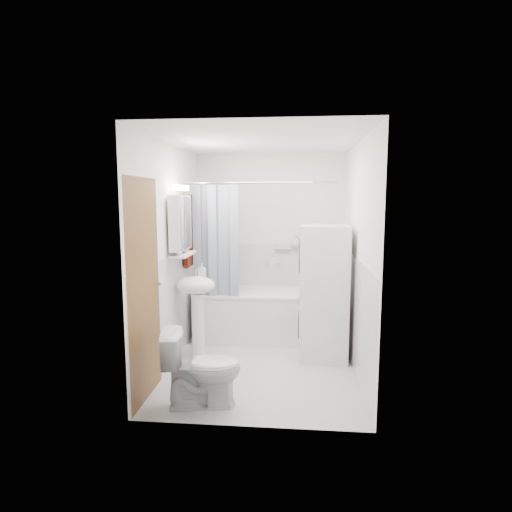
# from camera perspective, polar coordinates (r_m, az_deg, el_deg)

# --- Properties ---
(floor) EXTENTS (2.60, 2.60, 0.00)m
(floor) POSITION_cam_1_polar(r_m,az_deg,el_deg) (4.86, 0.78, -14.25)
(floor) COLOR silver
(floor) RESTS_ON ground
(room_walls) EXTENTS (2.60, 2.60, 2.60)m
(room_walls) POSITION_cam_1_polar(r_m,az_deg,el_deg) (4.52, 0.81, 3.51)
(room_walls) COLOR white
(room_walls) RESTS_ON ground
(wainscot) EXTENTS (1.98, 2.58, 2.58)m
(wainscot) POSITION_cam_1_polar(r_m,az_deg,el_deg) (4.95, 1.06, -6.53)
(wainscot) COLOR white
(wainscot) RESTS_ON ground
(door) EXTENTS (0.05, 2.00, 2.00)m
(door) POSITION_cam_1_polar(r_m,az_deg,el_deg) (4.23, -12.76, -3.62)
(door) COLOR brown
(door) RESTS_ON ground
(bathtub) EXTENTS (1.65, 0.78, 0.63)m
(bathtub) POSITION_cam_1_polar(r_m,az_deg,el_deg) (5.63, 0.79, -7.45)
(bathtub) COLOR white
(bathtub) RESTS_ON ground
(tub_spout) EXTENTS (0.04, 0.12, 0.04)m
(tub_spout) POSITION_cam_1_polar(r_m,az_deg,el_deg) (5.81, 3.03, -0.91)
(tub_spout) COLOR silver
(tub_spout) RESTS_ON room_walls
(curtain_rod) EXTENTS (1.83, 0.02, 0.02)m
(curtain_rod) POSITION_cam_1_polar(r_m,az_deg,el_deg) (5.11, 0.53, 9.76)
(curtain_rod) COLOR silver
(curtain_rod) RESTS_ON room_walls
(shower_curtain) EXTENTS (0.55, 0.02, 1.45)m
(shower_curtain) POSITION_cam_1_polar(r_m,az_deg,el_deg) (5.21, -5.40, 1.42)
(shower_curtain) COLOR #132042
(shower_curtain) RESTS_ON curtain_rod
(sink) EXTENTS (0.44, 0.37, 1.04)m
(sink) POSITION_cam_1_polar(r_m,az_deg,el_deg) (4.89, -7.96, -5.54)
(sink) COLOR white
(sink) RESTS_ON ground
(medicine_cabinet) EXTENTS (0.13, 0.50, 0.71)m
(medicine_cabinet) POSITION_cam_1_polar(r_m,az_deg,el_deg) (4.77, -10.02, 4.56)
(medicine_cabinet) COLOR white
(medicine_cabinet) RESTS_ON room_walls
(shelf) EXTENTS (0.18, 0.54, 0.02)m
(shelf) POSITION_cam_1_polar(r_m,az_deg,el_deg) (4.80, -9.75, 0.20)
(shelf) COLOR silver
(shelf) RESTS_ON room_walls
(shower_caddy) EXTENTS (0.22, 0.06, 0.02)m
(shower_caddy) POSITION_cam_1_polar(r_m,az_deg,el_deg) (5.78, 3.54, 1.06)
(shower_caddy) COLOR silver
(shower_caddy) RESTS_ON room_walls
(towel) EXTENTS (0.07, 0.36, 0.88)m
(towel) POSITION_cam_1_polar(r_m,az_deg,el_deg) (5.26, -8.93, 3.51)
(towel) COLOR #521914
(towel) RESTS_ON room_walls
(washer_dryer) EXTENTS (0.57, 0.55, 1.52)m
(washer_dryer) POSITION_cam_1_polar(r_m,az_deg,el_deg) (4.91, 8.99, -4.81)
(washer_dryer) COLOR white
(washer_dryer) RESTS_ON ground
(toilet) EXTENTS (0.74, 0.49, 0.68)m
(toilet) POSITION_cam_1_polar(r_m,az_deg,el_deg) (3.90, -7.22, -14.62)
(toilet) COLOR white
(toilet) RESTS_ON ground
(soap_pump) EXTENTS (0.08, 0.17, 0.08)m
(soap_pump) POSITION_cam_1_polar(r_m,az_deg,el_deg) (4.94, -7.21, -2.47)
(soap_pump) COLOR gray
(soap_pump) RESTS_ON sink
(shelf_bottle) EXTENTS (0.07, 0.18, 0.07)m
(shelf_bottle) POSITION_cam_1_polar(r_m,az_deg,el_deg) (4.65, -10.24, 0.55)
(shelf_bottle) COLOR gray
(shelf_bottle) RESTS_ON shelf
(shelf_cup) EXTENTS (0.10, 0.09, 0.10)m
(shelf_cup) POSITION_cam_1_polar(r_m,az_deg,el_deg) (4.91, -9.40, 1.12)
(shelf_cup) COLOR gray
(shelf_cup) RESTS_ON shelf
(shampoo_a) EXTENTS (0.13, 0.17, 0.13)m
(shampoo_a) POSITION_cam_1_polar(r_m,az_deg,el_deg) (5.76, 5.26, 1.79)
(shampoo_a) COLOR gray
(shampoo_a) RESTS_ON shower_caddy
(shampoo_b) EXTENTS (0.08, 0.21, 0.08)m
(shampoo_b) POSITION_cam_1_polar(r_m,az_deg,el_deg) (5.77, 6.45, 1.52)
(shampoo_b) COLOR #27479E
(shampoo_b) RESTS_ON shower_caddy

